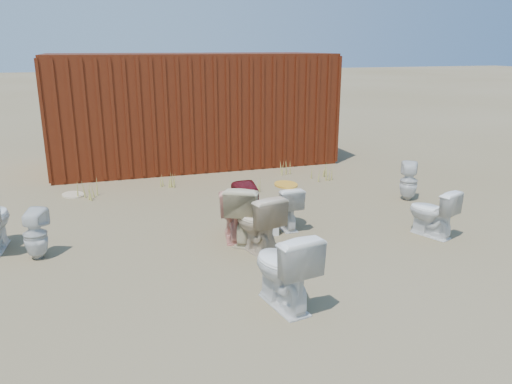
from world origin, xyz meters
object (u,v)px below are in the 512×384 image
object	(u,v)px
toilet_back_beige_left	(257,223)
toilet_back_e	(409,181)
toilet_back_beige_right	(247,213)
shipping_container	(192,109)
toilet_front_maroon	(247,212)
loose_tank	(260,223)
toilet_back_a	(35,234)
toilet_front_pink	(233,212)
toilet_back_yellowlid	(286,207)
toilet_front_e	(432,212)
toilet_front_c	(283,268)

from	to	relation	value
toilet_back_beige_left	toilet_back_e	size ratio (longest dim) A/B	1.19
toilet_back_beige_right	shipping_container	bearing A→B (deg)	-61.54
toilet_front_maroon	loose_tank	distance (m)	0.32
shipping_container	loose_tank	bearing A→B (deg)	-90.43
toilet_back_a	toilet_back_e	bearing A→B (deg)	-150.11
toilet_front_pink	loose_tank	bearing A→B (deg)	-172.41
toilet_front_maroon	toilet_back_yellowlid	xyz separation A→B (m)	(0.66, 0.27, -0.08)
toilet_back_a	loose_tank	xyz separation A→B (m)	(2.89, -0.11, -0.14)
toilet_front_maroon	toilet_front_e	distance (m)	2.56
toilet_back_beige_left	toilet_back_beige_right	size ratio (longest dim) A/B	0.98
toilet_front_c	toilet_back_a	bearing A→B (deg)	-49.62
toilet_back_beige_left	toilet_back_e	distance (m)	3.44
shipping_container	toilet_front_c	xyz separation A→B (m)	(-0.44, -6.82, -0.79)
toilet_back_a	toilet_back_e	world-z (taller)	toilet_back_e
shipping_container	loose_tank	world-z (taller)	shipping_container
toilet_front_maroon	toilet_back_beige_right	xyz separation A→B (m)	(-0.02, -0.04, 0.00)
toilet_back_yellowlid	loose_tank	size ratio (longest dim) A/B	1.28
toilet_front_pink	toilet_front_e	distance (m)	2.75
toilet_front_c	toilet_back_a	distance (m)	3.23
toilet_front_c	toilet_back_yellowlid	bearing A→B (deg)	-122.04
toilet_back_beige_left	toilet_back_yellowlid	world-z (taller)	toilet_back_beige_left
toilet_front_e	toilet_back_beige_right	bearing A→B (deg)	-35.71
shipping_container	toilet_front_maroon	distance (m)	5.04
toilet_back_yellowlid	toilet_back_e	distance (m)	2.58
shipping_container	toilet_front_e	world-z (taller)	shipping_container
toilet_back_beige_right	loose_tank	xyz separation A→B (m)	(0.23, 0.13, -0.23)
toilet_front_maroon	toilet_front_e	world-z (taller)	toilet_front_maroon
toilet_front_e	toilet_back_yellowlid	bearing A→B (deg)	-48.80
shipping_container	toilet_back_beige_left	size ratio (longest dim) A/B	7.65
toilet_back_a	toilet_back_beige_left	distance (m)	2.75
toilet_back_a	toilet_back_beige_right	world-z (taller)	toilet_back_beige_right
toilet_front_e	toilet_back_beige_right	xyz separation A→B (m)	(-2.50, 0.62, 0.06)
toilet_back_beige_left	loose_tank	world-z (taller)	toilet_back_beige_left
shipping_container	toilet_back_beige_left	distance (m)	5.48
loose_tank	toilet_back_beige_left	bearing A→B (deg)	-108.51
toilet_back_a	toilet_back_beige_left	world-z (taller)	toilet_back_beige_left
toilet_front_maroon	toilet_back_beige_left	bearing A→B (deg)	84.59
loose_tank	toilet_front_pink	bearing A→B (deg)	179.63
toilet_back_yellowlid	toilet_front_c	bearing A→B (deg)	67.91
toilet_back_yellowlid	toilet_front_maroon	bearing A→B (deg)	21.69
toilet_front_e	toilet_back_beige_right	distance (m)	2.57
toilet_back_beige_right	toilet_back_yellowlid	distance (m)	0.75
toilet_back_e	toilet_back_a	bearing A→B (deg)	38.60
toilet_front_pink	toilet_back_beige_right	xyz separation A→B (m)	(0.14, -0.15, 0.03)
shipping_container	toilet_back_yellowlid	xyz separation A→B (m)	(0.42, -4.70, -0.88)
toilet_back_beige_left	toilet_back_e	xyz separation A→B (m)	(3.17, 1.34, -0.06)
toilet_front_pink	toilet_front_c	xyz separation A→B (m)	(-0.03, -1.97, 0.04)
toilet_front_pink	toilet_front_c	bearing A→B (deg)	100.17
toilet_back_yellowlid	toilet_back_e	bearing A→B (deg)	-166.08
toilet_front_maroon	toilet_front_e	size ratio (longest dim) A/B	1.16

